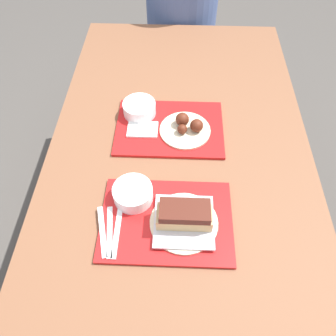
{
  "coord_description": "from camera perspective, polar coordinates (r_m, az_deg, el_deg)",
  "views": [
    {
      "loc": [
        -0.01,
        -0.71,
        1.67
      ],
      "look_at": [
        -0.04,
        -0.06,
        0.8
      ],
      "focal_mm": 35.0,
      "sensor_mm": 36.0,
      "label": 1
    }
  ],
  "objects": [
    {
      "name": "ground_plane",
      "position": [
        1.81,
        1.3,
        -13.81
      ],
      "size": [
        12.0,
        12.0,
        0.0
      ],
      "primitive_type": "plane",
      "color": "#4C4742"
    },
    {
      "name": "picnic_table",
      "position": [
        1.22,
        1.87,
        -1.41
      ],
      "size": [
        0.96,
        1.81,
        0.76
      ],
      "color": "brown",
      "rests_on": "ground_plane"
    },
    {
      "name": "picnic_bench_far",
      "position": [
        2.23,
        2.26,
        18.55
      ],
      "size": [
        0.91,
        0.28,
        0.48
      ],
      "color": "brown",
      "rests_on": "ground_plane"
    },
    {
      "name": "tray_near",
      "position": [
        1.03,
        -0.25,
        -9.1
      ],
      "size": [
        0.41,
        0.29,
        0.01
      ],
      "color": "red",
      "rests_on": "picnic_table"
    },
    {
      "name": "tray_far",
      "position": [
        1.26,
        0.28,
        7.0
      ],
      "size": [
        0.41,
        0.29,
        0.01
      ],
      "color": "red",
      "rests_on": "picnic_table"
    },
    {
      "name": "bowl_coleslaw_near",
      "position": [
        1.04,
        -6.15,
        -4.34
      ],
      "size": [
        0.13,
        0.13,
        0.05
      ],
      "color": "white",
      "rests_on": "tray_near"
    },
    {
      "name": "brisket_sandwich_plate",
      "position": [
        0.99,
        2.85,
        -8.68
      ],
      "size": [
        0.21,
        0.21,
        0.09
      ],
      "color": "beige",
      "rests_on": "tray_near"
    },
    {
      "name": "plastic_fork_near",
      "position": [
        1.01,
        -10.13,
        -10.85
      ],
      "size": [
        0.04,
        0.17,
        0.0
      ],
      "color": "white",
      "rests_on": "tray_near"
    },
    {
      "name": "plastic_knife_near",
      "position": [
        1.01,
        -8.88,
        -10.93
      ],
      "size": [
        0.02,
        0.17,
        0.0
      ],
      "color": "white",
      "rests_on": "tray_near"
    },
    {
      "name": "plastic_spoon_near",
      "position": [
        1.02,
        -11.36,
        -10.76
      ],
      "size": [
        0.06,
        0.17,
        0.0
      ],
      "color": "white",
      "rests_on": "tray_near"
    },
    {
      "name": "condiment_packet",
      "position": [
        1.05,
        -0.88,
        -5.69
      ],
      "size": [
        0.04,
        0.03,
        0.01
      ],
      "color": "#A59E93",
      "rests_on": "tray_near"
    },
    {
      "name": "bowl_coleslaw_far",
      "position": [
        1.29,
        -5.01,
        10.39
      ],
      "size": [
        0.13,
        0.13,
        0.05
      ],
      "color": "white",
      "rests_on": "tray_far"
    },
    {
      "name": "wings_plate_far",
      "position": [
        1.23,
        3.23,
        7.18
      ],
      "size": [
        0.19,
        0.19,
        0.06
      ],
      "color": "beige",
      "rests_on": "tray_far"
    },
    {
      "name": "napkin_far",
      "position": [
        1.24,
        -4.45,
        6.72
      ],
      "size": [
        0.11,
        0.08,
        0.01
      ],
      "color": "white",
      "rests_on": "tray_far"
    }
  ]
}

